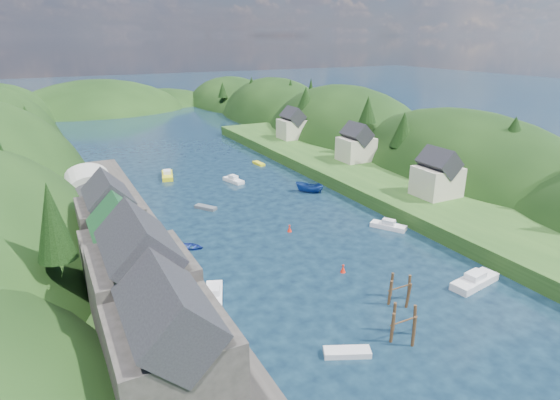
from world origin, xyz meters
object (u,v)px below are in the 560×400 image
channel_buoy_far (290,229)px  piling_cluster_near (403,326)px  channel_buoy_near (343,269)px  piling_cluster_far (399,292)px

channel_buoy_far → piling_cluster_near: bearing=-95.4°
piling_cluster_near → channel_buoy_near: (2.55, 14.05, -0.89)m
piling_cluster_far → channel_buoy_near: piling_cluster_far is taller
piling_cluster_near → channel_buoy_near: 14.31m
piling_cluster_far → channel_buoy_near: (-1.65, 8.62, -0.75)m
piling_cluster_far → channel_buoy_far: size_ratio=3.27×
piling_cluster_far → channel_buoy_far: piling_cluster_far is taller
piling_cluster_near → channel_buoy_far: piling_cluster_near is taller
channel_buoy_near → channel_buoy_far: 14.62m
piling_cluster_near → channel_buoy_near: piling_cluster_near is taller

